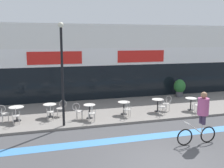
# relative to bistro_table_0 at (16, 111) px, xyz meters

# --- Properties ---
(ground_plane) EXTENTS (120.00, 120.00, 0.00)m
(ground_plane) POSITION_rel_bistro_table_0_xyz_m (5.37, -6.32, -0.66)
(ground_plane) COLOR #424244
(sidewalk_slab) EXTENTS (40.00, 5.50, 0.12)m
(sidewalk_slab) POSITION_rel_bistro_table_0_xyz_m (5.37, 0.93, -0.60)
(sidewalk_slab) COLOR slate
(sidewalk_slab) RESTS_ON ground
(storefront_facade) EXTENTS (40.00, 4.06, 5.37)m
(storefront_facade) POSITION_rel_bistro_table_0_xyz_m (5.37, 5.64, 2.01)
(storefront_facade) COLOR silver
(storefront_facade) RESTS_ON ground
(bike_lane_stripe) EXTENTS (36.00, 0.70, 0.01)m
(bike_lane_stripe) POSITION_rel_bistro_table_0_xyz_m (5.37, -3.73, -0.66)
(bike_lane_stripe) COLOR #3D7AB7
(bike_lane_stripe) RESTS_ON ground
(bistro_table_0) EXTENTS (0.76, 0.76, 0.75)m
(bistro_table_0) POSITION_rel_bistro_table_0_xyz_m (0.00, 0.00, 0.00)
(bistro_table_0) COLOR black
(bistro_table_0) RESTS_ON sidewalk_slab
(bistro_table_1) EXTENTS (0.71, 0.71, 0.72)m
(bistro_table_1) POSITION_rel_bistro_table_0_xyz_m (1.70, 0.26, -0.03)
(bistro_table_1) COLOR black
(bistro_table_1) RESTS_ON sidewalk_slab
(bistro_table_2) EXTENTS (0.63, 0.63, 0.76)m
(bistro_table_2) POSITION_rel_bistro_table_0_xyz_m (3.74, -0.60, -0.01)
(bistro_table_2) COLOR black
(bistro_table_2) RESTS_ON sidewalk_slab
(bistro_table_3) EXTENTS (0.68, 0.68, 0.72)m
(bistro_table_3) POSITION_rel_bistro_table_0_xyz_m (5.77, -0.37, -0.03)
(bistro_table_3) COLOR black
(bistro_table_3) RESTS_ON sidewalk_slab
(bistro_table_4) EXTENTS (0.70, 0.70, 0.74)m
(bistro_table_4) POSITION_rel_bistro_table_0_xyz_m (7.87, -0.38, -0.01)
(bistro_table_4) COLOR black
(bistro_table_4) RESTS_ON sidewalk_slab
(bistro_table_5) EXTENTS (0.68, 0.68, 0.74)m
(bistro_table_5) POSITION_rel_bistro_table_0_xyz_m (9.94, -0.63, -0.02)
(bistro_table_5) COLOR black
(bistro_table_5) RESTS_ON sidewalk_slab
(cafe_chair_0_near) EXTENTS (0.45, 0.60, 0.90)m
(cafe_chair_0_near) POSITION_rel_bistro_table_0_xyz_m (0.01, -0.63, -0.03)
(cafe_chair_0_near) COLOR #B7B2AD
(cafe_chair_0_near) RESTS_ON sidewalk_slab
(cafe_chair_0_side) EXTENTS (0.58, 0.42, 0.90)m
(cafe_chair_0_side) POSITION_rel_bistro_table_0_xyz_m (-0.63, -0.00, -0.03)
(cafe_chair_0_side) COLOR #B7B2AD
(cafe_chair_0_side) RESTS_ON sidewalk_slab
(cafe_chair_1_near) EXTENTS (0.43, 0.59, 0.90)m
(cafe_chair_1_near) POSITION_rel_bistro_table_0_xyz_m (1.70, -0.37, -0.03)
(cafe_chair_1_near) COLOR #B7B2AD
(cafe_chair_1_near) RESTS_ON sidewalk_slab
(cafe_chair_1_side) EXTENTS (0.60, 0.45, 0.90)m
(cafe_chair_1_side) POSITION_rel_bistro_table_0_xyz_m (2.33, 0.25, -0.03)
(cafe_chair_1_side) COLOR #B7B2AD
(cafe_chair_1_side) RESTS_ON sidewalk_slab
(cafe_chair_2_near) EXTENTS (0.44, 0.59, 0.90)m
(cafe_chair_2_near) POSITION_rel_bistro_table_0_xyz_m (3.74, -1.23, -0.03)
(cafe_chair_2_near) COLOR #B7B2AD
(cafe_chair_2_near) RESTS_ON sidewalk_slab
(cafe_chair_2_side) EXTENTS (0.58, 0.41, 0.90)m
(cafe_chair_2_side) POSITION_rel_bistro_table_0_xyz_m (3.12, -0.60, -0.03)
(cafe_chair_2_side) COLOR #B7B2AD
(cafe_chair_2_side) RESTS_ON sidewalk_slab
(cafe_chair_3_near) EXTENTS (0.41, 0.58, 0.90)m
(cafe_chair_3_near) POSITION_rel_bistro_table_0_xyz_m (5.77, -0.99, -0.03)
(cafe_chair_3_near) COLOR #B7B2AD
(cafe_chair_3_near) RESTS_ON sidewalk_slab
(cafe_chair_4_near) EXTENTS (0.45, 0.60, 0.90)m
(cafe_chair_4_near) POSITION_rel_bistro_table_0_xyz_m (7.86, -1.01, -0.03)
(cafe_chair_4_near) COLOR #B7B2AD
(cafe_chair_4_near) RESTS_ON sidewalk_slab
(cafe_chair_4_side) EXTENTS (0.59, 0.44, 0.90)m
(cafe_chair_4_side) POSITION_rel_bistro_table_0_xyz_m (8.49, -0.38, -0.03)
(cafe_chair_4_side) COLOR #B7B2AD
(cafe_chair_4_side) RESTS_ON sidewalk_slab
(cafe_chair_5_near) EXTENTS (0.45, 0.60, 0.90)m
(cafe_chair_5_near) POSITION_rel_bistro_table_0_xyz_m (9.93, -1.26, -0.03)
(cafe_chair_5_near) COLOR #B7B2AD
(cafe_chair_5_near) RESTS_ON sidewalk_slab
(planter_pot) EXTENTS (0.85, 0.85, 1.30)m
(planter_pot) POSITION_rel_bistro_table_0_xyz_m (11.21, 2.86, 0.17)
(planter_pot) COLOR #4C4C51
(planter_pot) RESTS_ON sidewalk_slab
(lamp_post) EXTENTS (0.26, 0.26, 5.00)m
(lamp_post) POSITION_rel_bistro_table_0_xyz_m (2.29, -1.44, 2.36)
(lamp_post) COLOR black
(lamp_post) RESTS_ON sidewalk_slab
(cyclist_0) EXTENTS (1.82, 0.48, 2.22)m
(cyclist_0) POSITION_rel_bistro_table_0_xyz_m (7.59, -5.02, 0.63)
(cyclist_0) COLOR black
(cyclist_0) RESTS_ON ground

